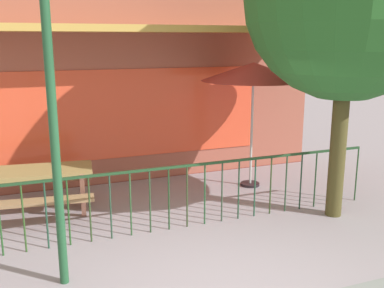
# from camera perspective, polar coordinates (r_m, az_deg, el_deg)

# --- Properties ---
(pub_storefront) EXTENTS (7.79, 1.46, 4.56)m
(pub_storefront) POSITION_cam_1_polar(r_m,az_deg,el_deg) (8.83, -7.84, 10.13)
(pub_storefront) COLOR brown
(pub_storefront) RESTS_ON ground
(patio_fence_front) EXTENTS (6.56, 0.04, 0.97)m
(patio_fence_front) POSITION_cam_1_polar(r_m,az_deg,el_deg) (6.55, -1.81, -5.34)
(patio_fence_front) COLOR #1E4223
(patio_fence_front) RESTS_ON ground
(picnic_table_left) EXTENTS (1.95, 1.57, 0.79)m
(picnic_table_left) POSITION_cam_1_polar(r_m,az_deg,el_deg) (7.40, -19.58, -4.33)
(picnic_table_left) COLOR olive
(picnic_table_left) RESTS_ON ground
(patio_umbrella) EXTENTS (1.92, 1.92, 2.34)m
(patio_umbrella) POSITION_cam_1_polar(r_m,az_deg,el_deg) (8.30, 7.85, 9.03)
(patio_umbrella) COLOR black
(patio_umbrella) RESTS_ON ground
(street_lamp) EXTENTS (0.28, 0.28, 4.04)m
(street_lamp) POSITION_cam_1_polar(r_m,az_deg,el_deg) (4.91, -17.88, 11.25)
(street_lamp) COLOR #215230
(street_lamp) RESTS_ON ground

